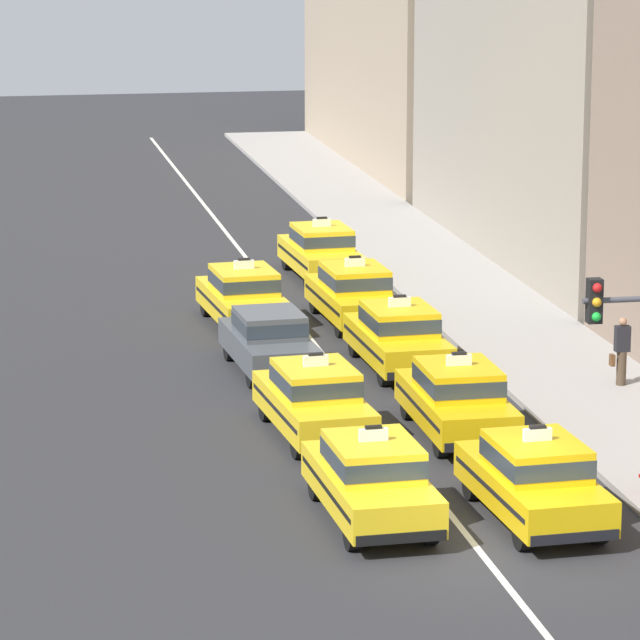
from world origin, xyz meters
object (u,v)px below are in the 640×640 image
object	(u,v)px
taxi_left_fourth	(243,296)
pedestrian_near_crosswalk	(621,351)
sedan_left_third	(269,339)
taxi_right_nearest	(534,478)
taxi_right_third	(398,336)
taxi_right_fifth	(321,251)
taxi_left_second	(315,399)
taxi_left_nearest	(372,478)
taxi_right_fourth	(354,293)
taxi_right_second	(457,398)

from	to	relation	value
taxi_left_fourth	pedestrian_near_crosswalk	world-z (taller)	taxi_left_fourth
sedan_left_third	taxi_right_nearest	distance (m)	12.82
sedan_left_third	taxi_right_third	distance (m)	3.27
taxi_right_nearest	taxi_right_fifth	bearing A→B (deg)	89.21
taxi_right_fifth	pedestrian_near_crosswalk	bearing A→B (deg)	-72.60
taxi_right_nearest	taxi_left_second	bearing A→B (deg)	115.55
taxi_left_fourth	taxi_left_nearest	bearing A→B (deg)	-90.14
taxi_right_nearest	taxi_right_fourth	distance (m)	17.36
pedestrian_near_crosswalk	taxi_right_nearest	bearing A→B (deg)	-118.68
taxi_right_second	taxi_right_fourth	world-z (taller)	same
taxi_right_fourth	taxi_left_fourth	bearing A→B (deg)	175.75
taxi_right_nearest	taxi_left_nearest	bearing A→B (deg)	169.51
sedan_left_third	taxi_right_fifth	world-z (taller)	taxi_right_fifth
taxi_right_third	taxi_left_fourth	bearing A→B (deg)	119.62
taxi_right_fourth	pedestrian_near_crosswalk	xyz separation A→B (m)	(4.89, -8.33, 0.11)
sedan_left_third	pedestrian_near_crosswalk	xyz separation A→B (m)	(8.10, -3.40, 0.14)
taxi_right_third	pedestrian_near_crosswalk	bearing A→B (deg)	-32.13
taxi_right_nearest	pedestrian_near_crosswalk	distance (m)	10.29
taxi_right_third	sedan_left_third	bearing A→B (deg)	173.76
taxi_left_nearest	taxi_left_fourth	world-z (taller)	same
taxi_left_fourth	pedestrian_near_crosswalk	bearing A→B (deg)	-47.00
taxi_left_fourth	taxi_right_fifth	size ratio (longest dim) A/B	1.01
taxi_left_fourth	taxi_right_second	bearing A→B (deg)	-75.20
taxi_right_nearest	pedestrian_near_crosswalk	bearing A→B (deg)	61.32
taxi_left_second	taxi_left_fourth	world-z (taller)	same
taxi_left_fourth	taxi_right_fourth	world-z (taller)	same
taxi_right_fourth	taxi_right_fifth	bearing A→B (deg)	87.48
taxi_left_nearest	taxi_left_second	size ratio (longest dim) A/B	0.99
taxi_left_nearest	taxi_right_second	xyz separation A→B (m)	(3.11, 5.40, 0.00)
taxi_right_fourth	taxi_right_second	bearing A→B (deg)	-90.08
taxi_left_second	taxi_right_third	xyz separation A→B (m)	(3.20, 5.59, 0.00)
taxi_left_nearest	taxi_right_fifth	xyz separation A→B (m)	(3.41, 23.18, 0.00)
taxi_left_second	taxi_left_fourth	bearing A→B (deg)	89.69
taxi_right_second	taxi_right_fifth	size ratio (longest dim) A/B	0.98
taxi_left_fourth	pedestrian_near_crosswalk	distance (m)	11.70
taxi_right_nearest	taxi_right_fifth	distance (m)	23.75
taxi_left_fourth	taxi_left_second	bearing A→B (deg)	-90.31
sedan_left_third	taxi_right_second	bearing A→B (deg)	-63.75
taxi_right_second	taxi_right_fourth	distance (m)	11.39
taxi_left_nearest	taxi_left_fourth	size ratio (longest dim) A/B	0.99
taxi_left_second	taxi_right_fourth	distance (m)	11.32
taxi_left_second	taxi_left_fourth	xyz separation A→B (m)	(0.06, 11.10, 0.00)
sedan_left_third	taxi_right_fifth	bearing A→B (deg)	72.90
taxi_left_nearest	taxi_right_fifth	distance (m)	23.43
taxi_left_nearest	pedestrian_near_crosswalk	distance (m)	11.66
taxi_left_fourth	taxi_right_third	distance (m)	6.34
taxi_right_second	pedestrian_near_crosswalk	size ratio (longest dim) A/B	2.71
sedan_left_third	taxi_right_fifth	size ratio (longest dim) A/B	0.95
taxi_left_second	taxi_right_fourth	bearing A→B (deg)	73.86
taxi_right_nearest	taxi_right_third	bearing A→B (deg)	89.55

